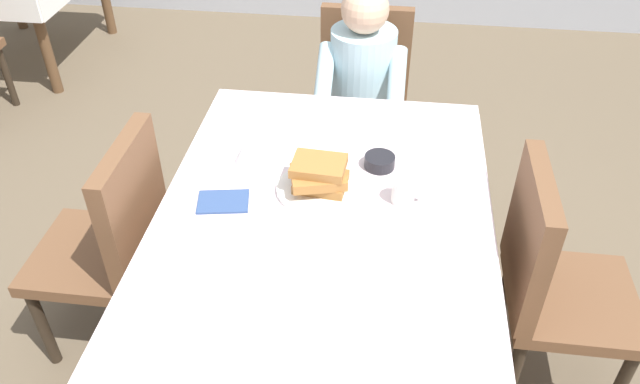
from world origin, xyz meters
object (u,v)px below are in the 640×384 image
Objects in this scene: diner_person at (361,83)px; breakfast_stack at (319,175)px; plate_breakfast at (317,189)px; syrup_pitcher at (244,153)px; cup_coffee at (404,191)px; chair_right_side at (549,276)px; knife_right_of_plate at (372,198)px; dining_table_main at (324,230)px; chair_diner at (363,93)px; bowl_butter at (380,162)px; spoon_near_edge at (314,247)px; fork_left_of_plate at (262,189)px; chair_left_side at (114,237)px.

diner_person is 5.34× the size of breakfast_stack.
plate_breakfast is 0.32m from syrup_pitcher.
cup_coffee is (0.21, -0.94, 0.11)m from diner_person.
chair_right_side is 11.62× the size of syrup_pitcher.
breakfast_stack is 0.19m from knife_right_of_plate.
dining_table_main is 1.18m from chair_diner.
dining_table_main is at bearing -35.95° from syrup_pitcher.
syrup_pitcher reaches higher than bowl_butter.
syrup_pitcher reaches higher than plate_breakfast.
syrup_pitcher is at bearing 126.43° from spoon_near_edge.
syrup_pitcher is 0.18m from fork_left_of_plate.
dining_table_main is at bearing -122.00° from bowl_butter.
breakfast_stack is at bearing -82.25° from chair_left_side.
chair_left_side is 0.95m from knife_right_of_plate.
spoon_near_edge is at bearing -135.24° from cup_coffee.
spoon_near_edge is (0.02, -0.29, -0.06)m from breakfast_stack.
chair_right_side is at bearing -8.57° from cup_coffee.
syrup_pitcher is at bearing 35.70° from fork_left_of_plate.
diner_person reaches higher than chair_left_side.
dining_table_main is 0.33m from bowl_butter.
chair_right_side reaches higher than breakfast_stack.
breakfast_stack is at bearing 10.08° from plate_breakfast.
chair_diner is 1.37m from chair_right_side.
diner_person reaches higher than knife_right_of_plate.
chair_right_side is 0.70m from bowl_butter.
chair_left_side is 3.32× the size of plate_breakfast.
breakfast_stack is (-0.08, -1.07, 0.28)m from chair_diner.
chair_left_side reaches higher than syrup_pitcher.
dining_table_main is 0.26m from fork_left_of_plate.
breakfast_stack reaches higher than syrup_pitcher.
knife_right_of_plate is (-0.10, 0.00, -0.04)m from cup_coffee.
breakfast_stack is 1.91× the size of bowl_butter.
spoon_near_edge is at bearing 155.09° from knife_right_of_plate.
syrup_pitcher is at bearing 78.34° from knife_right_of_plate.
chair_right_side is 0.58m from cup_coffee.
knife_right_of_plate is (0.15, 0.08, 0.09)m from dining_table_main.
breakfast_stack is 0.29m from cup_coffee.
plate_breakfast is 2.55× the size of bowl_butter.
chair_right_side is 0.83m from spoon_near_edge.
chair_left_side is at bearing -152.48° from syrup_pitcher.
diner_person is (0.05, 1.01, 0.02)m from dining_table_main.
diner_person is at bearing -38.93° from chair_left_side.
bowl_butter is at bearing 1.91° from knife_right_of_plate.
bowl_butter is 0.61× the size of fork_left_of_plate.
cup_coffee is 1.41× the size of syrup_pitcher.
plate_breakfast reaches higher than knife_right_of_plate.
chair_left_side is 1.00m from bowl_butter.
bowl_butter is (-0.09, 0.19, -0.02)m from cup_coffee.
chair_left_side is 5.17× the size of fork_left_of_plate.
dining_table_main is 0.19m from knife_right_of_plate.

